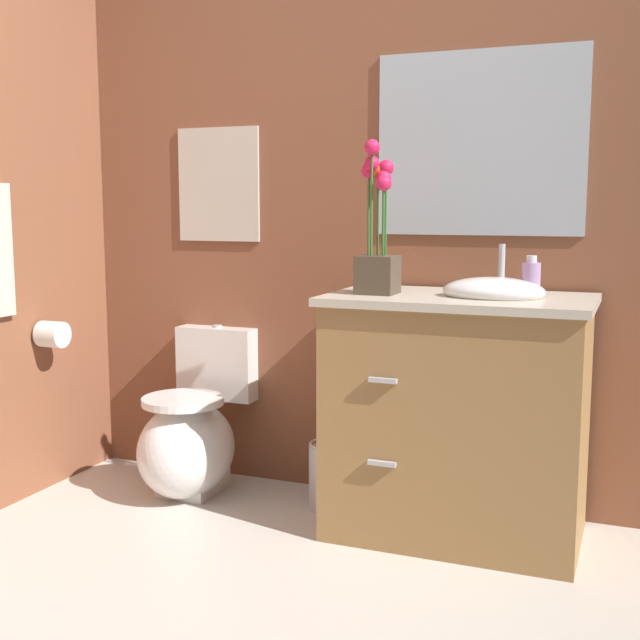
{
  "coord_description": "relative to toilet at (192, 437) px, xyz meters",
  "views": [
    {
      "loc": [
        0.91,
        -1.66,
        1.21
      ],
      "look_at": [
        -0.22,
        1.18,
        0.79
      ],
      "focal_mm": 45.79,
      "sensor_mm": 36.0,
      "label": 1
    }
  ],
  "objects": [
    {
      "name": "wall_back",
      "position": [
        1.04,
        0.3,
        1.01
      ],
      "size": [
        4.52,
        0.05,
        2.5
      ],
      "primitive_type": "cube",
      "color": "brown",
      "rests_on": "ground_plane"
    },
    {
      "name": "toilet",
      "position": [
        0.0,
        0.0,
        0.0
      ],
      "size": [
        0.38,
        0.59,
        0.69
      ],
      "color": "white",
      "rests_on": "ground_plane"
    },
    {
      "name": "vanity_cabinet",
      "position": [
        1.14,
        -0.03,
        0.22
      ],
      "size": [
        0.94,
        0.56,
        1.07
      ],
      "color": "#9E7242",
      "rests_on": "ground_plane"
    },
    {
      "name": "flower_vase",
      "position": [
        0.84,
        -0.08,
        0.84
      ],
      "size": [
        0.14,
        0.14,
        0.55
      ],
      "color": "#4C3D2D",
      "rests_on": "vanity_cabinet"
    },
    {
      "name": "soap_bottle",
      "position": [
        1.38,
        0.01,
        0.72
      ],
      "size": [
        0.07,
        0.07,
        0.15
      ],
      "color": "#B28CBF",
      "rests_on": "vanity_cabinet"
    },
    {
      "name": "trash_bin",
      "position": [
        0.61,
        0.05,
        -0.11
      ],
      "size": [
        0.18,
        0.18,
        0.27
      ],
      "color": "#B7B7BC",
      "rests_on": "ground_plane"
    },
    {
      "name": "wall_poster",
      "position": [
        0.0,
        0.27,
        1.06
      ],
      "size": [
        0.39,
        0.01,
        0.49
      ],
      "primitive_type": "cube",
      "color": "beige"
    },
    {
      "name": "wall_mirror",
      "position": [
        1.13,
        0.27,
        1.21
      ],
      "size": [
        0.8,
        0.01,
        0.7
      ],
      "primitive_type": "cube",
      "color": "#B2BCC6"
    },
    {
      "name": "toilet_paper_roll",
      "position": [
        -0.55,
        -0.2,
        0.44
      ],
      "size": [
        0.11,
        0.11,
        0.11
      ],
      "primitive_type": "cylinder",
      "rotation": [
        0.0,
        1.57,
        0.0
      ],
      "color": "white"
    }
  ]
}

